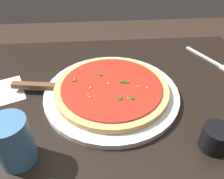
{
  "coord_description": "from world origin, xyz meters",
  "views": [
    {
      "loc": [
        -0.0,
        -0.45,
        1.18
      ],
      "look_at": [
        0.04,
        0.02,
        0.8
      ],
      "focal_mm": 36.05,
      "sensor_mm": 36.0,
      "label": 1
    }
  ],
  "objects_px": {
    "pizza": "(112,88)",
    "fork": "(210,60)",
    "pizza_server": "(50,87)",
    "serving_plate": "(112,93)",
    "cup_tall_drink": "(14,142)",
    "cup_small_sauce": "(216,138)"
  },
  "relations": [
    {
      "from": "fork",
      "to": "cup_small_sauce",
      "type": "bearing_deg",
      "value": -112.69
    },
    {
      "from": "pizza",
      "to": "fork",
      "type": "relative_size",
      "value": 1.75
    },
    {
      "from": "serving_plate",
      "to": "pizza",
      "type": "relative_size",
      "value": 1.19
    },
    {
      "from": "pizza_server",
      "to": "cup_small_sauce",
      "type": "xyz_separation_m",
      "value": [
        0.37,
        -0.21,
        0.01
      ]
    },
    {
      "from": "cup_tall_drink",
      "to": "serving_plate",
      "type": "bearing_deg",
      "value": 42.59
    },
    {
      "from": "serving_plate",
      "to": "pizza",
      "type": "distance_m",
      "value": 0.02
    },
    {
      "from": "fork",
      "to": "pizza_server",
      "type": "bearing_deg",
      "value": -165.94
    },
    {
      "from": "cup_small_sauce",
      "to": "fork",
      "type": "distance_m",
      "value": 0.37
    },
    {
      "from": "pizza_server",
      "to": "cup_tall_drink",
      "type": "relative_size",
      "value": 2.1
    },
    {
      "from": "cup_small_sauce",
      "to": "fork",
      "type": "bearing_deg",
      "value": 67.31
    },
    {
      "from": "pizza",
      "to": "fork",
      "type": "xyz_separation_m",
      "value": [
        0.34,
        0.15,
        -0.02
      ]
    },
    {
      "from": "cup_small_sauce",
      "to": "fork",
      "type": "xyz_separation_m",
      "value": [
        0.14,
        0.34,
        -0.02
      ]
    },
    {
      "from": "pizza_server",
      "to": "fork",
      "type": "xyz_separation_m",
      "value": [
        0.51,
        0.13,
        -0.02
      ]
    },
    {
      "from": "pizza_server",
      "to": "fork",
      "type": "distance_m",
      "value": 0.53
    },
    {
      "from": "pizza",
      "to": "pizza_server",
      "type": "bearing_deg",
      "value": 171.45
    },
    {
      "from": "serving_plate",
      "to": "pizza_server",
      "type": "height_order",
      "value": "pizza_server"
    },
    {
      "from": "pizza_server",
      "to": "cup_tall_drink",
      "type": "height_order",
      "value": "cup_tall_drink"
    },
    {
      "from": "serving_plate",
      "to": "pizza",
      "type": "bearing_deg",
      "value": -124.59
    },
    {
      "from": "pizza_server",
      "to": "serving_plate",
      "type": "bearing_deg",
      "value": -8.55
    },
    {
      "from": "pizza",
      "to": "cup_tall_drink",
      "type": "xyz_separation_m",
      "value": [
        -0.2,
        -0.19,
        0.03
      ]
    },
    {
      "from": "pizza",
      "to": "fork",
      "type": "height_order",
      "value": "pizza"
    },
    {
      "from": "pizza",
      "to": "cup_tall_drink",
      "type": "distance_m",
      "value": 0.28
    }
  ]
}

